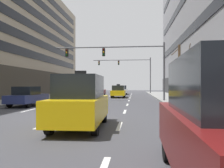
{
  "coord_description": "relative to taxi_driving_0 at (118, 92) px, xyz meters",
  "views": [
    {
      "loc": [
        3.85,
        -12.21,
        1.7
      ],
      "look_at": [
        0.21,
        23.27,
        1.85
      ],
      "focal_mm": 35.75,
      "sensor_mm": 36.0,
      "label": 1
    }
  ],
  "objects": [
    {
      "name": "car_driving_4",
      "position": [
        -6.38,
        -12.88,
        -0.03
      ],
      "size": [
        1.84,
        4.24,
        1.58
      ],
      "color": "black",
      "rests_on": "ground"
    },
    {
      "name": "car_driving_5",
      "position": [
        -0.08,
        9.84,
        -0.01
      ],
      "size": [
        1.89,
        4.34,
        1.61
      ],
      "color": "black",
      "rests_on": "ground"
    },
    {
      "name": "ground_plane",
      "position": [
        -1.64,
        -17.78,
        -0.81
      ],
      "size": [
        120.0,
        120.0,
        0.0
      ],
      "primitive_type": "plane",
      "color": "#424247"
    },
    {
      "name": "lane_stripe_l3_s6",
      "position": [
        1.57,
        -5.78,
        -0.8
      ],
      "size": [
        0.16,
        2.0,
        0.01
      ],
      "primitive_type": "cube",
      "color": "silver",
      "rests_on": "ground"
    },
    {
      "name": "traffic_signal_0",
      "position": [
        0.98,
        -6.86,
        3.72
      ],
      "size": [
        11.41,
        0.35,
        5.91
      ],
      "color": "#4C4C51",
      "rests_on": "sidewalk_right"
    },
    {
      "name": "lane_stripe_l3_s8",
      "position": [
        1.57,
        4.22,
        -0.8
      ],
      "size": [
        0.16,
        2.0,
        0.01
      ],
      "primitive_type": "cube",
      "color": "silver",
      "rests_on": "ground"
    },
    {
      "name": "lane_stripe_l2_s9",
      "position": [
        -1.64,
        9.22,
        -0.8
      ],
      "size": [
        0.16,
        2.0,
        0.01
      ],
      "primitive_type": "cube",
      "color": "silver",
      "rests_on": "ground"
    },
    {
      "name": "lane_stripe_l1_s4",
      "position": [
        -4.85,
        -15.78,
        -0.8
      ],
      "size": [
        0.16,
        2.0,
        0.01
      ],
      "primitive_type": "cube",
      "color": "silver",
      "rests_on": "ground"
    },
    {
      "name": "lane_stripe_l3_s7",
      "position": [
        1.57,
        -0.78,
        -0.8
      ],
      "size": [
        0.16,
        2.0,
        0.01
      ],
      "primitive_type": "cube",
      "color": "silver",
      "rests_on": "ground"
    },
    {
      "name": "lane_stripe_l1_s10",
      "position": [
        -4.85,
        14.22,
        -0.8
      ],
      "size": [
        0.16,
        2.0,
        0.01
      ],
      "primitive_type": "cube",
      "color": "silver",
      "rests_on": "ground"
    },
    {
      "name": "car_driving_1",
      "position": [
        -3.36,
        3.26,
        0.01
      ],
      "size": [
        1.88,
        4.42,
        1.65
      ],
      "color": "black",
      "rests_on": "ground"
    },
    {
      "name": "taxi_driving_3",
      "position": [
        0.06,
        -21.3,
        0.24
      ],
      "size": [
        1.92,
        4.36,
        2.27
      ],
      "color": "black",
      "rests_on": "ground"
    },
    {
      "name": "lane_stripe_l1_s9",
      "position": [
        -4.85,
        9.22,
        -0.8
      ],
      "size": [
        0.16,
        2.0,
        0.01
      ],
      "primitive_type": "cube",
      "color": "silver",
      "rests_on": "ground"
    },
    {
      "name": "lane_stripe_l3_s5",
      "position": [
        1.57,
        -10.78,
        -0.8
      ],
      "size": [
        0.16,
        2.0,
        0.01
      ],
      "primitive_type": "cube",
      "color": "silver",
      "rests_on": "ground"
    },
    {
      "name": "street_tree_0",
      "position": [
        6.38,
        -8.61,
        2.17
      ],
      "size": [
        1.76,
        2.01,
        5.32
      ],
      "color": "#4C3823",
      "rests_on": "sidewalk_right"
    },
    {
      "name": "lane_stripe_l2_s5",
      "position": [
        -1.64,
        -10.78,
        -0.8
      ],
      "size": [
        0.16,
        2.0,
        0.01
      ],
      "primitive_type": "cube",
      "color": "silver",
      "rests_on": "ground"
    },
    {
      "name": "lane_stripe_l2_s4",
      "position": [
        -1.64,
        -15.78,
        -0.8
      ],
      "size": [
        0.16,
        2.0,
        0.01
      ],
      "primitive_type": "cube",
      "color": "silver",
      "rests_on": "ground"
    },
    {
      "name": "taxi_driving_0",
      "position": [
        0.0,
        0.0,
        0.0
      ],
      "size": [
        1.86,
        4.37,
        1.81
      ],
      "color": "black",
      "rests_on": "ground"
    },
    {
      "name": "lane_stripe_l3_s9",
      "position": [
        1.57,
        9.22,
        -0.8
      ],
      "size": [
        0.16,
        2.0,
        0.01
      ],
      "primitive_type": "cube",
      "color": "silver",
      "rests_on": "ground"
    },
    {
      "name": "lane_stripe_l2_s10",
      "position": [
        -1.64,
        14.22,
        -0.8
      ],
      "size": [
        0.16,
        2.0,
        0.01
      ],
      "primitive_type": "cube",
      "color": "silver",
      "rests_on": "ground"
    },
    {
      "name": "lane_stripe_l2_s6",
      "position": [
        -1.64,
        -5.78,
        -0.8
      ],
      "size": [
        0.16,
        2.0,
        0.01
      ],
      "primitive_type": "cube",
      "color": "silver",
      "rests_on": "ground"
    },
    {
      "name": "lane_stripe_l3_s10",
      "position": [
        1.57,
        14.22,
        -0.8
      ],
      "size": [
        0.16,
        2.0,
        0.01
      ],
      "primitive_type": "cube",
      "color": "silver",
      "rests_on": "ground"
    },
    {
      "name": "lane_stripe_l1_s8",
      "position": [
        -4.85,
        4.22,
        -0.8
      ],
      "size": [
        0.16,
        2.0,
        0.01
      ],
      "primitive_type": "cube",
      "color": "silver",
      "rests_on": "ground"
    },
    {
      "name": "sidewalk_right",
      "position": [
        6.74,
        -17.78,
        -0.74
      ],
      "size": [
        3.9,
        80.0,
        0.14
      ],
      "primitive_type": "cube",
      "color": "gray",
      "rests_on": "ground"
    },
    {
      "name": "lane_stripe_l1_s6",
      "position": [
        -4.85,
        -5.78,
        -0.8
      ],
      "size": [
        0.16,
        2.0,
        0.01
      ],
      "primitive_type": "cube",
      "color": "silver",
      "rests_on": "ground"
    },
    {
      "name": "lane_stripe_l3_s4",
      "position": [
        1.57,
        -15.78,
        -0.8
      ],
      "size": [
        0.16,
        2.0,
        0.01
      ],
      "primitive_type": "cube",
      "color": "silver",
      "rests_on": "ground"
    },
    {
      "name": "pedestrian_0",
      "position": [
        6.69,
        -14.19,
        0.33
      ],
      "size": [
        0.38,
        0.42,
        1.72
      ],
      "color": "brown",
      "rests_on": "sidewalk_right"
    },
    {
      "name": "lane_stripe_l3_s3",
      "position": [
        1.57,
        -20.78,
        -0.8
      ],
      "size": [
        0.16,
        2.0,
        0.01
      ],
      "primitive_type": "cube",
      "color": "silver",
      "rests_on": "ground"
    },
    {
      "name": "lane_stripe_l2_s7",
      "position": [
        -1.64,
        -0.78,
        -0.8
      ],
      "size": [
        0.16,
        2.0,
        0.01
      ],
      "primitive_type": "cube",
      "color": "silver",
      "rests_on": "ground"
    },
    {
      "name": "lane_stripe_l1_s7",
      "position": [
        -4.85,
        -0.78,
        -0.8
      ],
      "size": [
        0.16,
        2.0,
        0.01
      ],
      "primitive_type": "cube",
      "color": "silver",
      "rests_on": "ground"
    },
    {
      "name": "lane_stripe_l2_s8",
      "position": [
        -1.64,
        4.22,
        -0.8
      ],
      "size": [
        0.16,
        2.0,
        0.01
      ],
      "primitive_type": "cube",
      "color": "silver",
      "rests_on": "ground"
    },
    {
      "name": "lane_stripe_l1_s5",
      "position": [
        -4.85,
        -10.78,
        -0.8
      ],
      "size": [
        0.16,
        2.0,
        0.01
      ],
      "primitive_type": "cube",
      "color": "silver",
      "rests_on": "ground"
    },
    {
      "name": "traffic_signal_1",
      "position": [
        1.3,
        13.34,
        4.34
      ],
      "size": [
        11.21,
        0.35,
        6.84
      ],
      "color": "#4C4C51",
      "rests_on": "sidewalk_right"
    },
    {
      "name": "taxi_driving_2",
      "position": [
        -3.22,
        -7.46,
        0.04
      ],
      "size": [
        2.12,
        4.65,
        1.9
      ],
      "color": "black",
      "rests_on": "ground"
    },
    {
      "name": "lane_stripe_l2_s3",
      "position": [
        -1.64,
        -20.78,
        -0.8
      ],
      "size": [
        0.16,
        2.0,
        0.01
      ],
      "primitive_type": "cube",
      "color": "silver",
      "rests_on": "ground"
    }
  ]
}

